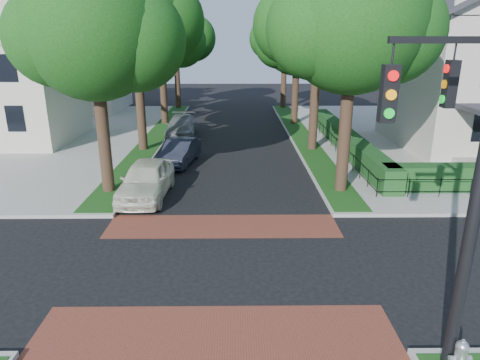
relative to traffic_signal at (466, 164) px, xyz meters
name	(u,v)px	position (x,y,z in m)	size (l,w,h in m)	color
ground	(220,267)	(-4.89, 4.41, -4.71)	(120.00, 120.00, 0.00)	black
crosswalk_far	(223,226)	(-4.89, 7.61, -4.70)	(9.00, 2.20, 0.01)	brown
crosswalk_near	(216,332)	(-4.89, 1.21, -4.70)	(9.00, 2.20, 0.01)	brown
grass_strip_ne	(301,135)	(0.51, 23.51, -4.55)	(1.60, 29.80, 0.02)	#163F12
grass_strip_nw	(156,136)	(-10.29, 23.51, -4.55)	(1.60, 29.80, 0.02)	#163F12
tree_right_near	(354,23)	(0.72, 11.65, 2.92)	(7.75, 6.67, 10.66)	black
tree_right_mid	(320,21)	(0.72, 19.66, 3.28)	(8.25, 7.09, 11.22)	black
tree_right_far	(298,40)	(0.71, 28.64, 2.20)	(7.25, 6.23, 9.74)	black
tree_right_back	(286,36)	(0.72, 37.64, 2.56)	(7.50, 6.45, 10.20)	black
tree_left_near	(97,32)	(-10.28, 11.64, 2.56)	(7.50, 6.45, 10.20)	black
tree_left_mid	(137,15)	(-10.28, 19.66, 3.64)	(8.00, 6.88, 11.48)	black
tree_left_far	(162,37)	(-10.29, 28.63, 2.41)	(7.00, 6.02, 9.86)	black
tree_left_back	(177,35)	(-10.28, 37.65, 2.70)	(7.75, 6.66, 10.44)	black
hedge_main_road	(346,140)	(2.81, 19.41, -3.96)	(1.00, 18.00, 1.20)	#153D19
fence_main_road	(334,142)	(2.01, 19.41, -4.11)	(0.06, 18.00, 0.90)	black
house_left_near	(1,69)	(-20.38, 22.41, 0.33)	(10.00, 9.00, 10.14)	beige
house_left_far	(74,60)	(-20.38, 36.41, 0.33)	(10.00, 9.00, 10.14)	beige
traffic_signal	(466,164)	(0.00, 0.00, 0.00)	(2.17, 2.00, 8.00)	black
parked_car_front	(146,179)	(-8.49, 10.93, -3.85)	(2.02, 5.01, 1.71)	silver
parked_car_middle	(180,152)	(-7.65, 16.50, -3.99)	(1.53, 4.37, 1.44)	#202331
parked_car_rear	(182,126)	(-8.45, 24.11, -3.94)	(2.14, 5.26, 1.53)	slate
fire_hydrant	(460,360)	(0.31, -0.47, -4.11)	(0.48, 0.47, 0.93)	#A8A9AB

